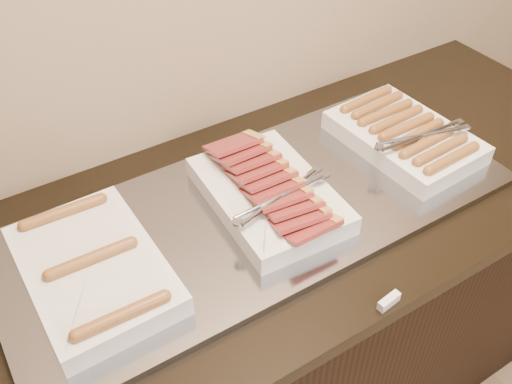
{
  "coord_description": "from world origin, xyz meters",
  "views": [
    {
      "loc": [
        -0.54,
        1.32,
        1.82
      ],
      "look_at": [
        -0.03,
        2.13,
        0.97
      ],
      "focal_mm": 40.0,
      "sensor_mm": 36.0,
      "label": 1
    }
  ],
  "objects_px": {
    "warming_tray": "(260,210)",
    "dish_left": "(93,269)",
    "counter": "(263,323)",
    "dish_center": "(269,193)",
    "dish_right": "(405,135)"
  },
  "relations": [
    {
      "from": "dish_center",
      "to": "dish_right",
      "type": "relative_size",
      "value": 1.03
    },
    {
      "from": "warming_tray",
      "to": "dish_left",
      "type": "relative_size",
      "value": 3.13
    },
    {
      "from": "warming_tray",
      "to": "dish_right",
      "type": "bearing_deg",
      "value": -0.48
    },
    {
      "from": "dish_left",
      "to": "dish_right",
      "type": "height_order",
      "value": "dish_right"
    },
    {
      "from": "counter",
      "to": "dish_right",
      "type": "relative_size",
      "value": 5.4
    },
    {
      "from": "warming_tray",
      "to": "dish_center",
      "type": "bearing_deg",
      "value": -8.67
    },
    {
      "from": "dish_left",
      "to": "dish_right",
      "type": "relative_size",
      "value": 1.01
    },
    {
      "from": "counter",
      "to": "dish_right",
      "type": "height_order",
      "value": "dish_right"
    },
    {
      "from": "dish_left",
      "to": "dish_center",
      "type": "bearing_deg",
      "value": -1.34
    },
    {
      "from": "dish_center",
      "to": "dish_right",
      "type": "bearing_deg",
      "value": 3.15
    },
    {
      "from": "warming_tray",
      "to": "dish_right",
      "type": "distance_m",
      "value": 0.45
    },
    {
      "from": "counter",
      "to": "warming_tray",
      "type": "distance_m",
      "value": 0.46
    },
    {
      "from": "dish_left",
      "to": "dish_center",
      "type": "relative_size",
      "value": 0.98
    },
    {
      "from": "warming_tray",
      "to": "dish_center",
      "type": "xyz_separation_m",
      "value": [
        0.02,
        -0.0,
        0.04
      ]
    },
    {
      "from": "dish_left",
      "to": "dish_center",
      "type": "height_order",
      "value": "dish_center"
    }
  ]
}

